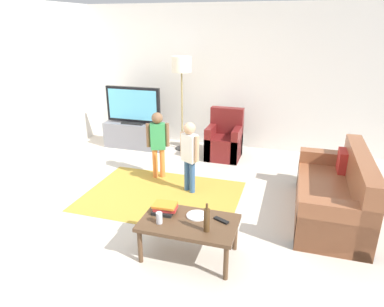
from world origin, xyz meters
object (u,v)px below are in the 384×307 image
object	(u,v)px
child_center	(190,151)
couch	(337,196)
bottle	(207,220)
soda_can	(159,218)
plate	(197,216)
tv	(133,106)
tv_stand	(135,135)
armchair	(225,142)
coffee_table	(189,225)
book_stack	(165,208)
child_near_tv	(158,139)
tv_remote	(221,220)
floor_lamp	(182,70)

from	to	relation	value
child_center	couch	bearing A→B (deg)	-3.97
bottle	soda_can	xyz separation A→B (m)	(-0.50, 0.00, -0.07)
soda_can	plate	size ratio (longest dim) A/B	0.55
tv	child_center	size ratio (longest dim) A/B	1.04
tv_stand	bottle	xyz separation A→B (m)	(2.30, -3.15, 0.30)
armchair	coffee_table	size ratio (longest dim) A/B	0.90
tv_stand	couch	world-z (taller)	couch
child_center	soda_can	bearing A→B (deg)	-83.94
book_stack	bottle	xyz separation A→B (m)	(0.53, -0.23, 0.08)
child_near_tv	tv_remote	world-z (taller)	child_near_tv
tv_remote	child_near_tv	bearing A→B (deg)	154.44
child_near_tv	book_stack	bearing A→B (deg)	-65.63
plate	couch	bearing A→B (deg)	38.45
armchair	child_center	world-z (taller)	child_center
tv_stand	floor_lamp	size ratio (longest dim) A/B	0.67
tv	book_stack	distance (m)	3.42
book_stack	tv_remote	world-z (taller)	book_stack
armchair	bottle	xyz separation A→B (m)	(0.47, -3.11, 0.25)
coffee_table	plate	world-z (taller)	plate
child_center	tv_remote	distance (m)	1.57
armchair	plate	world-z (taller)	armchair
floor_lamp	coffee_table	size ratio (longest dim) A/B	1.78
floor_lamp	coffee_table	distance (m)	3.57
child_center	soda_can	distance (m)	1.59
plate	book_stack	bearing A→B (deg)	-177.67
book_stack	plate	distance (m)	0.36
tv_stand	child_near_tv	distance (m)	1.64
couch	bottle	world-z (taller)	couch
child_center	bottle	bearing A→B (deg)	-67.04
armchair	tv_remote	xyz separation A→B (m)	(0.57, -2.89, 0.13)
tv	plate	size ratio (longest dim) A/B	5.00
child_near_tv	bottle	bearing A→B (deg)	-55.98
coffee_table	tv	bearing A→B (deg)	124.62
couch	coffee_table	bearing A→B (deg)	-139.79
tv_remote	floor_lamp	bearing A→B (deg)	140.34
child_near_tv	tv_remote	distance (m)	2.20
child_center	tv	bearing A→B (deg)	136.38
tv	child_near_tv	xyz separation A→B (m)	(1.01, -1.21, -0.20)
armchair	tv_remote	bearing A→B (deg)	-78.80
child_center	floor_lamp	bearing A→B (deg)	111.81
child_near_tv	tv	bearing A→B (deg)	129.61
tv_stand	tv	bearing A→B (deg)	-90.00
tv	soda_can	xyz separation A→B (m)	(1.80, -3.13, -0.37)
couch	soda_can	xyz separation A→B (m)	(-1.84, -1.44, 0.19)
armchair	tv_remote	distance (m)	2.95
couch	child_center	size ratio (longest dim) A/B	1.70
tv_stand	armchair	xyz separation A→B (m)	(1.82, -0.04, 0.05)
child_center	coffee_table	distance (m)	1.54
coffee_table	plate	size ratio (longest dim) A/B	4.55
coffee_table	floor_lamp	bearing A→B (deg)	109.68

